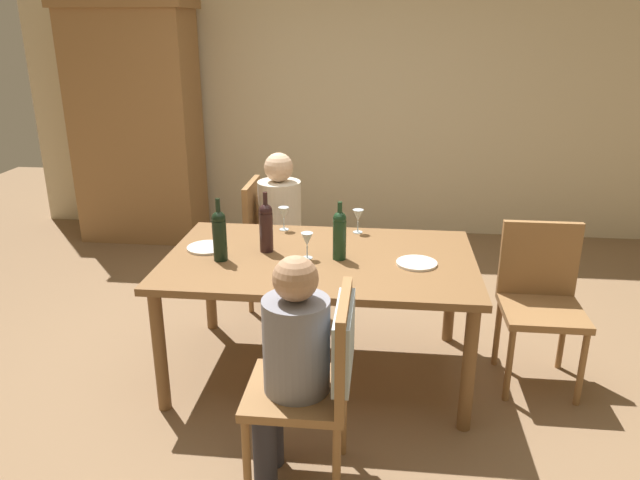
# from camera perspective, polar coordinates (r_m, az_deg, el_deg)

# --- Properties ---
(ground_plane) EXTENTS (10.00, 10.00, 0.00)m
(ground_plane) POSITION_cam_1_polar(r_m,az_deg,el_deg) (3.71, 0.00, -12.22)
(ground_plane) COLOR #846647
(rear_room_partition) EXTENTS (6.40, 0.12, 2.70)m
(rear_room_partition) POSITION_cam_1_polar(r_m,az_deg,el_deg) (5.91, 2.96, 13.72)
(rear_room_partition) COLOR beige
(rear_room_partition) RESTS_ON ground_plane
(armoire_cabinet) EXTENTS (1.18, 0.62, 2.18)m
(armoire_cabinet) POSITION_cam_1_polar(r_m,az_deg,el_deg) (5.95, -16.94, 10.51)
(armoire_cabinet) COLOR olive
(armoire_cabinet) RESTS_ON ground_plane
(dining_table) EXTENTS (1.73, 1.07, 0.73)m
(dining_table) POSITION_cam_1_polar(r_m,az_deg,el_deg) (3.41, 0.00, -2.80)
(dining_table) COLOR brown
(dining_table) RESTS_ON ground_plane
(chair_far_left) EXTENTS (0.44, 0.44, 0.92)m
(chair_far_left) POSITION_cam_1_polar(r_m,az_deg,el_deg) (4.37, -4.91, 0.55)
(chair_far_left) COLOR olive
(chair_far_left) RESTS_ON ground_plane
(chair_near) EXTENTS (0.46, 0.44, 0.92)m
(chair_near) POSITION_cam_1_polar(r_m,az_deg,el_deg) (2.61, 0.53, -11.88)
(chair_near) COLOR olive
(chair_near) RESTS_ON ground_plane
(chair_right_end) EXTENTS (0.44, 0.44, 0.92)m
(chair_right_end) POSITION_cam_1_polar(r_m,az_deg,el_deg) (3.64, 20.14, -4.73)
(chair_right_end) COLOR olive
(chair_right_end) RESTS_ON ground_plane
(person_woman_host) EXTENTS (0.35, 0.31, 1.13)m
(person_woman_host) POSITION_cam_1_polar(r_m,az_deg,el_deg) (4.32, -3.48, 2.01)
(person_woman_host) COLOR #33333D
(person_woman_host) RESTS_ON ground_plane
(person_man_bearded) EXTENTS (0.33, 0.29, 1.09)m
(person_man_bearded) POSITION_cam_1_polar(r_m,az_deg,el_deg) (2.61, -2.79, -10.92)
(person_man_bearded) COLOR #33333D
(person_man_bearded) RESTS_ON ground_plane
(wine_bottle_tall_green) EXTENTS (0.08, 0.08, 0.33)m
(wine_bottle_tall_green) POSITION_cam_1_polar(r_m,az_deg,el_deg) (3.30, 1.86, 0.59)
(wine_bottle_tall_green) COLOR #19381E
(wine_bottle_tall_green) RESTS_ON dining_table
(wine_bottle_dark_red) EXTENTS (0.08, 0.08, 0.35)m
(wine_bottle_dark_red) POSITION_cam_1_polar(r_m,az_deg,el_deg) (3.43, -5.13, 1.34)
(wine_bottle_dark_red) COLOR black
(wine_bottle_dark_red) RESTS_ON dining_table
(wine_bottle_short_olive) EXTENTS (0.08, 0.08, 0.35)m
(wine_bottle_short_olive) POSITION_cam_1_polar(r_m,az_deg,el_deg) (3.33, -9.50, 0.57)
(wine_bottle_short_olive) COLOR black
(wine_bottle_short_olive) RESTS_ON dining_table
(wine_glass_near_left) EXTENTS (0.07, 0.07, 0.15)m
(wine_glass_near_left) POSITION_cam_1_polar(r_m,az_deg,el_deg) (3.75, 3.62, 2.25)
(wine_glass_near_left) COLOR silver
(wine_glass_near_left) RESTS_ON dining_table
(wine_glass_centre) EXTENTS (0.07, 0.07, 0.15)m
(wine_glass_centre) POSITION_cam_1_polar(r_m,az_deg,el_deg) (3.33, -1.23, -0.02)
(wine_glass_centre) COLOR silver
(wine_glass_centre) RESTS_ON dining_table
(wine_glass_near_right) EXTENTS (0.07, 0.07, 0.15)m
(wine_glass_near_right) POSITION_cam_1_polar(r_m,az_deg,el_deg) (3.80, -3.46, 2.50)
(wine_glass_near_right) COLOR silver
(wine_glass_near_right) RESTS_ON dining_table
(dinner_plate_host) EXTENTS (0.23, 0.23, 0.01)m
(dinner_plate_host) POSITION_cam_1_polar(r_m,az_deg,el_deg) (3.56, -10.64, -0.71)
(dinner_plate_host) COLOR white
(dinner_plate_host) RESTS_ON dining_table
(dinner_plate_guest_left) EXTENTS (0.22, 0.22, 0.01)m
(dinner_plate_guest_left) POSITION_cam_1_polar(r_m,az_deg,el_deg) (3.32, 9.14, -2.18)
(dinner_plate_guest_left) COLOR white
(dinner_plate_guest_left) RESTS_ON dining_table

